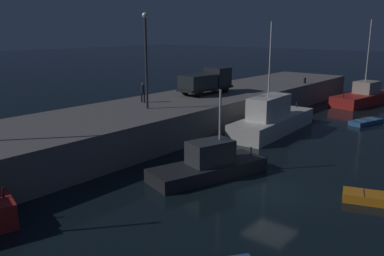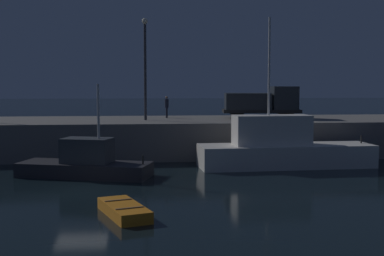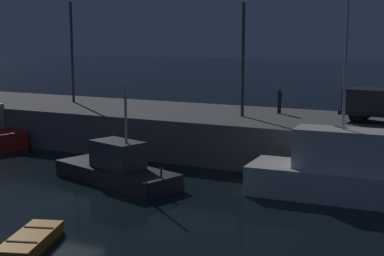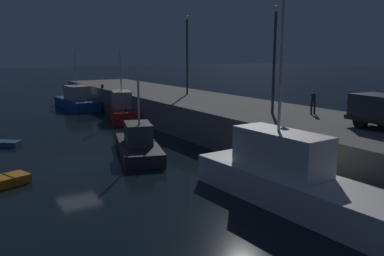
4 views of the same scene
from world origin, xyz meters
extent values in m
plane|color=black|center=(0.00, 0.00, 0.00)|extent=(320.00, 320.00, 0.00)
cube|color=slate|center=(0.00, 13.81, 1.29)|extent=(73.89, 9.08, 2.59)
cube|color=silver|center=(12.10, 6.58, 0.71)|extent=(11.17, 3.61, 1.43)
cube|color=silver|center=(11.15, 6.53, 2.37)|extent=(4.88, 2.16, 1.88)
cylinder|color=silver|center=(10.94, 6.52, 6.35)|extent=(0.14, 0.14, 6.09)
cylinder|color=#262626|center=(17.17, 6.85, 1.68)|extent=(0.10, 0.10, 0.50)
cube|color=#232328|center=(-0.25, 4.27, 0.40)|extent=(7.91, 4.58, 0.81)
cube|color=#33383D|center=(-0.10, 4.23, 1.51)|extent=(3.09, 2.39, 1.40)
cylinder|color=silver|center=(0.57, 4.02, 3.74)|extent=(0.14, 0.14, 3.06)
cylinder|color=#262626|center=(3.05, 3.27, 1.06)|extent=(0.10, 0.10, 0.50)
cube|color=orange|center=(2.26, -4.95, 0.23)|extent=(2.33, 3.68, 0.46)
cube|color=olive|center=(2.01, -4.23, 0.48)|extent=(1.11, 0.45, 0.04)
cube|color=olive|center=(2.51, -5.67, 0.48)|extent=(1.11, 0.45, 0.04)
cylinder|color=#38383D|center=(3.28, 13.18, 6.12)|extent=(0.20, 0.20, 7.06)
sphere|color=#F9EFCC|center=(3.28, 13.18, 9.83)|extent=(0.44, 0.44, 0.44)
cylinder|color=black|center=(14.21, 14.95, 3.04)|extent=(0.92, 0.36, 0.90)
cylinder|color=black|center=(14.06, 13.16, 3.04)|extent=(0.92, 0.36, 0.90)
cylinder|color=black|center=(10.42, 15.28, 3.04)|extent=(0.92, 0.36, 0.90)
cylinder|color=black|center=(10.27, 13.49, 3.04)|extent=(0.92, 0.36, 0.90)
cube|color=black|center=(12.24, 14.22, 3.16)|extent=(6.11, 2.64, 0.25)
cube|color=#23282D|center=(14.02, 14.07, 4.18)|extent=(2.08, 2.29, 1.78)
cube|color=#23282D|center=(11.17, 14.31, 3.92)|extent=(3.62, 2.43, 1.26)
cylinder|color=black|center=(4.96, 15.62, 3.00)|extent=(0.13, 0.13, 0.82)
cylinder|color=black|center=(4.96, 15.30, 3.00)|extent=(0.13, 0.13, 0.82)
cylinder|color=#1E2333|center=(4.96, 15.46, 3.74)|extent=(0.31, 0.31, 0.67)
sphere|color=#8C664C|center=(4.96, 15.46, 4.20)|extent=(0.20, 0.20, 0.20)
camera|label=1|loc=(-18.76, -9.86, 8.78)|focal=37.49mm
camera|label=2|loc=(3.01, -25.85, 5.30)|focal=49.23mm
camera|label=3|loc=(16.40, -20.04, 7.62)|focal=53.43mm
camera|label=4|loc=(24.69, -6.66, 6.95)|focal=37.85mm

